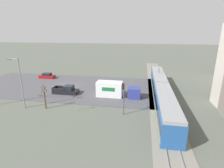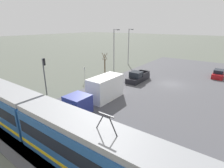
{
  "view_description": "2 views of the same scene",
  "coord_description": "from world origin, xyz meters",
  "px_view_note": "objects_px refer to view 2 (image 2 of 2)",
  "views": [
    {
      "loc": [
        37.86,
        17.44,
        12.65
      ],
      "look_at": [
        3.09,
        11.17,
        2.06
      ],
      "focal_mm": 28.0,
      "sensor_mm": 36.0,
      "label": 1
    },
    {
      "loc": [
        -8.25,
        27.94,
        9.4
      ],
      "look_at": [
        3.96,
        11.07,
        2.32
      ],
      "focal_mm": 28.0,
      "sensor_mm": 36.0,
      "label": 2
    }
  ],
  "objects_px": {
    "pickup_truck": "(138,77)",
    "sedan_car_0": "(218,74)",
    "no_parking_sign": "(85,73)",
    "box_truck": "(100,91)",
    "street_tree": "(105,65)",
    "street_lamp_near_crossing": "(129,44)",
    "traffic_light_pole": "(44,72)",
    "street_lamp_mid_block": "(114,47)",
    "light_rail_tram": "(34,118)"
  },
  "relations": [
    {
      "from": "pickup_truck",
      "to": "sedan_car_0",
      "type": "xyz_separation_m",
      "value": [
        -11.13,
        -10.77,
        -0.07
      ]
    },
    {
      "from": "pickup_truck",
      "to": "no_parking_sign",
      "type": "height_order",
      "value": "no_parking_sign"
    },
    {
      "from": "box_truck",
      "to": "sedan_car_0",
      "type": "distance_m",
      "value": 23.98
    },
    {
      "from": "street_tree",
      "to": "street_lamp_near_crossing",
      "type": "height_order",
      "value": "street_lamp_near_crossing"
    },
    {
      "from": "pickup_truck",
      "to": "traffic_light_pole",
      "type": "xyz_separation_m",
      "value": [
        7.5,
        12.99,
        2.6
      ]
    },
    {
      "from": "pickup_truck",
      "to": "street_lamp_near_crossing",
      "type": "relative_size",
      "value": 0.63
    },
    {
      "from": "street_lamp_near_crossing",
      "to": "street_lamp_mid_block",
      "type": "bearing_deg",
      "value": 95.0
    },
    {
      "from": "light_rail_tram",
      "to": "street_lamp_mid_block",
      "type": "bearing_deg",
      "value": -70.86
    },
    {
      "from": "light_rail_tram",
      "to": "traffic_light_pole",
      "type": "relative_size",
      "value": 6.03
    },
    {
      "from": "street_tree",
      "to": "street_lamp_mid_block",
      "type": "distance_m",
      "value": 4.91
    },
    {
      "from": "street_lamp_mid_block",
      "to": "no_parking_sign",
      "type": "relative_size",
      "value": 3.36
    },
    {
      "from": "light_rail_tram",
      "to": "sedan_car_0",
      "type": "distance_m",
      "value": 32.12
    },
    {
      "from": "no_parking_sign",
      "to": "street_lamp_near_crossing",
      "type": "bearing_deg",
      "value": -86.54
    },
    {
      "from": "box_truck",
      "to": "street_tree",
      "type": "distance_m",
      "value": 13.32
    },
    {
      "from": "light_rail_tram",
      "to": "box_truck",
      "type": "height_order",
      "value": "light_rail_tram"
    },
    {
      "from": "light_rail_tram",
      "to": "box_truck",
      "type": "relative_size",
      "value": 3.56
    },
    {
      "from": "sedan_car_0",
      "to": "street_lamp_near_crossing",
      "type": "height_order",
      "value": "street_lamp_near_crossing"
    },
    {
      "from": "no_parking_sign",
      "to": "pickup_truck",
      "type": "bearing_deg",
      "value": -145.22
    },
    {
      "from": "street_lamp_near_crossing",
      "to": "sedan_car_0",
      "type": "bearing_deg",
      "value": 178.6
    },
    {
      "from": "pickup_truck",
      "to": "street_lamp_mid_block",
      "type": "bearing_deg",
      "value": -27.93
    },
    {
      "from": "box_truck",
      "to": "street_tree",
      "type": "bearing_deg",
      "value": -54.71
    },
    {
      "from": "light_rail_tram",
      "to": "sedan_car_0",
      "type": "relative_size",
      "value": 7.27
    },
    {
      "from": "sedan_car_0",
      "to": "traffic_light_pole",
      "type": "xyz_separation_m",
      "value": [
        18.62,
        23.76,
        2.67
      ]
    },
    {
      "from": "light_rail_tram",
      "to": "street_lamp_mid_block",
      "type": "distance_m",
      "value": 25.23
    },
    {
      "from": "sedan_car_0",
      "to": "street_lamp_near_crossing",
      "type": "bearing_deg",
      "value": 178.6
    },
    {
      "from": "traffic_light_pole",
      "to": "no_parking_sign",
      "type": "bearing_deg",
      "value": -89.35
    },
    {
      "from": "light_rail_tram",
      "to": "traffic_light_pole",
      "type": "xyz_separation_m",
      "value": [
        7.73,
        -6.43,
        1.59
      ]
    },
    {
      "from": "traffic_light_pole",
      "to": "street_lamp_mid_block",
      "type": "bearing_deg",
      "value": -88.43
    },
    {
      "from": "box_truck",
      "to": "sedan_car_0",
      "type": "relative_size",
      "value": 2.04
    },
    {
      "from": "box_truck",
      "to": "pickup_truck",
      "type": "bearing_deg",
      "value": -89.23
    },
    {
      "from": "street_lamp_near_crossing",
      "to": "box_truck",
      "type": "bearing_deg",
      "value": 111.83
    },
    {
      "from": "box_truck",
      "to": "street_tree",
      "type": "height_order",
      "value": "street_tree"
    },
    {
      "from": "sedan_car_0",
      "to": "street_tree",
      "type": "bearing_deg",
      "value": -150.82
    },
    {
      "from": "traffic_light_pole",
      "to": "street_lamp_near_crossing",
      "type": "xyz_separation_m",
      "value": [
        1.09,
        -24.25,
        1.53
      ]
    },
    {
      "from": "traffic_light_pole",
      "to": "street_tree",
      "type": "height_order",
      "value": "traffic_light_pole"
    },
    {
      "from": "sedan_car_0",
      "to": "no_parking_sign",
      "type": "bearing_deg",
      "value": -139.39
    },
    {
      "from": "sedan_car_0",
      "to": "street_tree",
      "type": "distance_m",
      "value": 21.43
    },
    {
      "from": "light_rail_tram",
      "to": "no_parking_sign",
      "type": "height_order",
      "value": "light_rail_tram"
    },
    {
      "from": "box_truck",
      "to": "sedan_car_0",
      "type": "bearing_deg",
      "value": -117.29
    },
    {
      "from": "street_tree",
      "to": "no_parking_sign",
      "type": "xyz_separation_m",
      "value": [
        0.04,
        5.61,
        -0.4
      ]
    },
    {
      "from": "sedan_car_0",
      "to": "street_lamp_near_crossing",
      "type": "distance_m",
      "value": 20.16
    },
    {
      "from": "no_parking_sign",
      "to": "street_lamp_mid_block",
      "type": "bearing_deg",
      "value": -87.68
    },
    {
      "from": "sedan_car_0",
      "to": "street_lamp_mid_block",
      "type": "relative_size",
      "value": 0.5
    },
    {
      "from": "street_tree",
      "to": "box_truck",
      "type": "bearing_deg",
      "value": 125.29
    },
    {
      "from": "pickup_truck",
      "to": "traffic_light_pole",
      "type": "height_order",
      "value": "traffic_light_pole"
    },
    {
      "from": "street_lamp_near_crossing",
      "to": "no_parking_sign",
      "type": "xyz_separation_m",
      "value": [
        -1.0,
        16.52,
        -3.34
      ]
    },
    {
      "from": "street_tree",
      "to": "street_lamp_mid_block",
      "type": "bearing_deg",
      "value": -83.81
    },
    {
      "from": "sedan_car_0",
      "to": "traffic_light_pole",
      "type": "relative_size",
      "value": 0.83
    },
    {
      "from": "sedan_car_0",
      "to": "street_tree",
      "type": "relative_size",
      "value": 1.0
    },
    {
      "from": "box_truck",
      "to": "street_tree",
      "type": "xyz_separation_m",
      "value": [
        7.69,
        -10.87,
        0.48
      ]
    }
  ]
}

